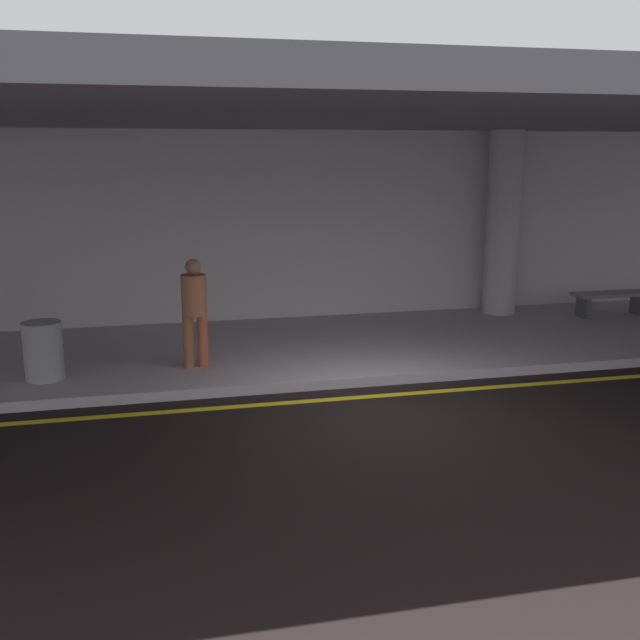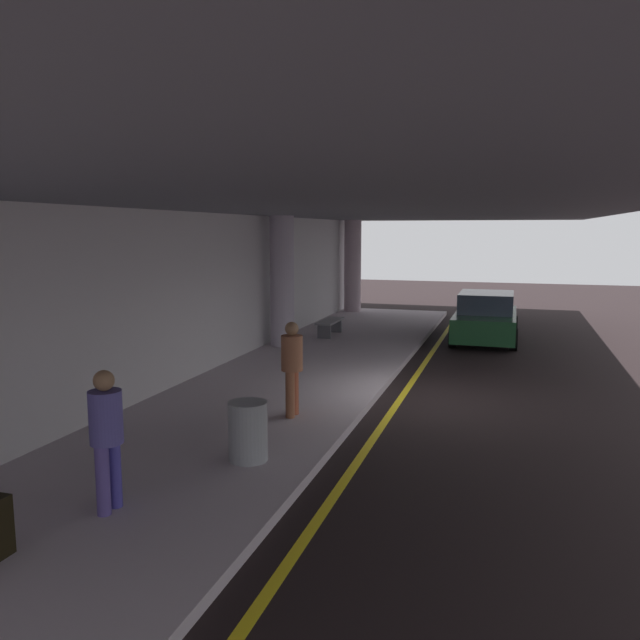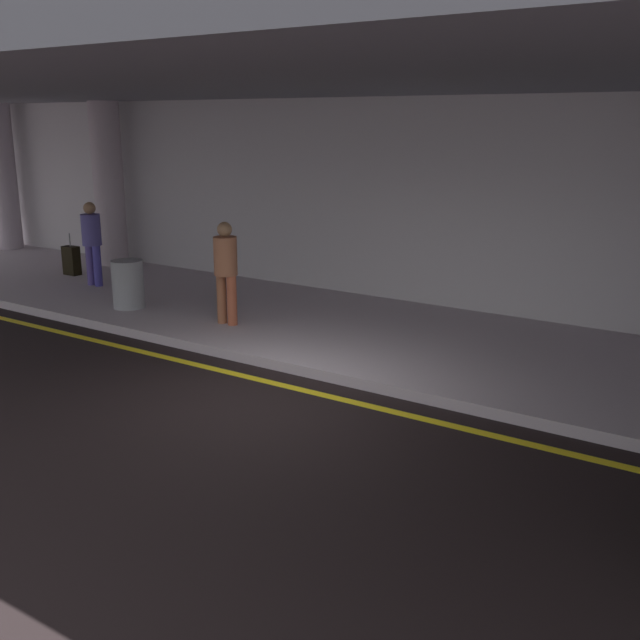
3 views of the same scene
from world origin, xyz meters
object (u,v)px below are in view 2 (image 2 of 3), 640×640
Objects in this scene: traveler_with_luggage at (106,431)px; bench_metal at (330,324)px; support_column_right_mid at (353,266)px; car_dark_green at (486,318)px; support_column_center at (282,281)px; trash_bin_steel at (248,431)px; person_waiting_for_ride at (292,362)px.

bench_metal is at bearing -81.36° from traveler_with_luggage.
car_dark_green is at bearing -130.59° from support_column_right_mid.
support_column_center is 9.04m from trash_bin_steel.
bench_metal is 1.88× the size of trash_bin_steel.
trash_bin_steel is at bearing 54.64° from person_waiting_for_ride.
support_column_center is at bearing 121.17° from car_dark_green.
support_column_center is 1.00× the size of support_column_right_mid.
support_column_right_mid reaches higher than person_waiting_for_ride.
support_column_right_mid is at bearing -80.37° from traveler_with_luggage.
support_column_center is 8.00m from support_column_right_mid.
support_column_center and support_column_right_mid have the same top height.
car_dark_green is 4.81m from bench_metal.
traveler_with_luggage is (-13.84, 3.62, 0.40)m from car_dark_green.
trash_bin_steel is (1.98, -0.88, -0.54)m from traveler_with_luggage.
car_dark_green is (3.35, -5.43, -1.26)m from support_column_center.
trash_bin_steel is at bearing -170.74° from support_column_right_mid.
support_column_right_mid reaches higher than traveler_with_luggage.
bench_metal is at bearing -116.68° from person_waiting_for_ride.
car_dark_green is 2.44× the size of person_waiting_for_ride.
bench_metal is at bearing -172.35° from support_column_right_mid.
person_waiting_for_ride is 1.05× the size of bench_metal.
bench_metal is 10.75m from trash_bin_steel.
person_waiting_for_ride is 1.98× the size of trash_bin_steel.
car_dark_green is 10.09m from person_waiting_for_ride.
trash_bin_steel is at bearing -162.44° from support_column_center.
person_waiting_for_ride is 8.59m from bench_metal.
support_column_right_mid is (8.00, 0.00, 0.00)m from support_column_center.
traveler_with_luggage is 2.23m from trash_bin_steel.
person_waiting_for_ride is (4.17, -0.76, 0.00)m from traveler_with_luggage.
traveler_with_luggage is at bearing 164.87° from car_dark_green.
traveler_with_luggage is 1.98× the size of trash_bin_steel.
support_column_right_mid reaches higher than car_dark_green.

